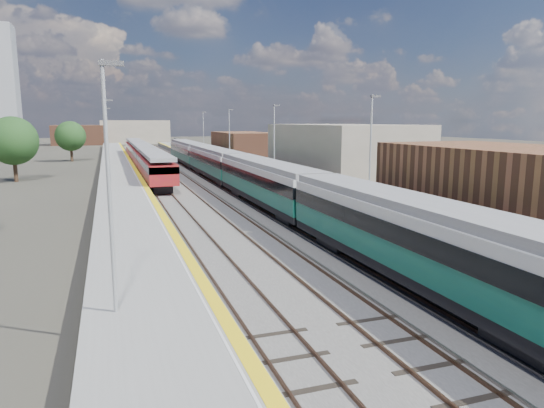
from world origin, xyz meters
TOP-DOWN VIEW (x-y plane):
  - ground at (0.00, 50.00)m, footprint 320.00×320.00m
  - ballast_bed at (-2.25, 52.50)m, footprint 10.50×155.00m
  - tracks at (-1.65, 54.18)m, footprint 8.96×160.00m
  - platform_right at (5.28, 52.49)m, footprint 4.70×155.00m
  - platform_left at (-9.05, 52.49)m, footprint 4.30×155.00m
  - buildings at (-18.12, 138.60)m, footprint 72.00×185.50m
  - green_train at (1.50, 38.67)m, footprint 2.81×78.21m
  - red_train at (-5.50, 64.38)m, footprint 2.70×54.85m
  - tree_b at (-20.17, 53.90)m, footprint 5.41×5.41m
  - tree_c at (-16.06, 82.15)m, footprint 5.01×5.01m
  - tree_d at (19.16, 71.95)m, footprint 3.99×3.99m

SIDE VIEW (x-z plane):
  - ground at x=0.00m, z-range 0.00..0.00m
  - ballast_bed at x=-2.25m, z-range 0.00..0.06m
  - tracks at x=-1.65m, z-range 0.02..0.19m
  - platform_left at x=-9.05m, z-range -3.74..4.78m
  - platform_right at x=5.28m, z-range -3.72..4.80m
  - red_train at x=-5.50m, z-range 0.31..3.72m
  - green_train at x=1.50m, z-range 0.63..3.72m
  - tree_d at x=19.16m, z-range 0.69..6.10m
  - tree_c at x=-16.06m, z-range 0.88..7.67m
  - tree_b at x=-20.17m, z-range 0.95..8.28m
  - buildings at x=-18.12m, z-range -9.30..30.70m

